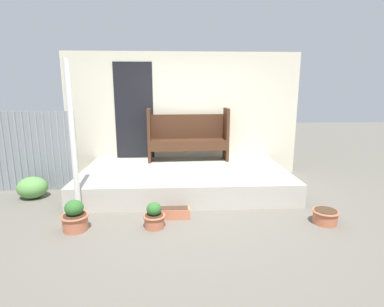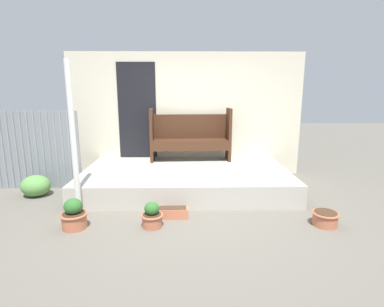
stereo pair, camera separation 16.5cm
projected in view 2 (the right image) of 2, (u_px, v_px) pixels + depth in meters
ground_plane at (188, 211)px, 4.63m from camera, size 24.00×24.00×0.00m
porch_slab at (186, 179)px, 5.60m from camera, size 3.75×2.08×0.38m
house_wall at (184, 115)px, 6.41m from camera, size 4.95×0.08×2.60m
fence_corrugated at (13, 151)px, 5.54m from camera, size 2.44×0.05×1.46m
support_post at (73, 140)px, 4.29m from camera, size 0.08×0.08×2.26m
bench at (190, 135)px, 6.19m from camera, size 1.66×0.46×1.08m
flower_pot_left at (74, 215)px, 4.03m from camera, size 0.37×0.37×0.42m
flower_pot_middle at (152, 216)px, 4.08m from camera, size 0.31×0.31×0.35m
flower_pot_right at (325, 218)px, 4.12m from camera, size 0.37×0.37×0.20m
planter_box_rect at (173, 213)px, 4.37m from camera, size 0.45×0.17×0.16m
shrub_by_fence at (36, 186)px, 5.25m from camera, size 0.50×0.45×0.37m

